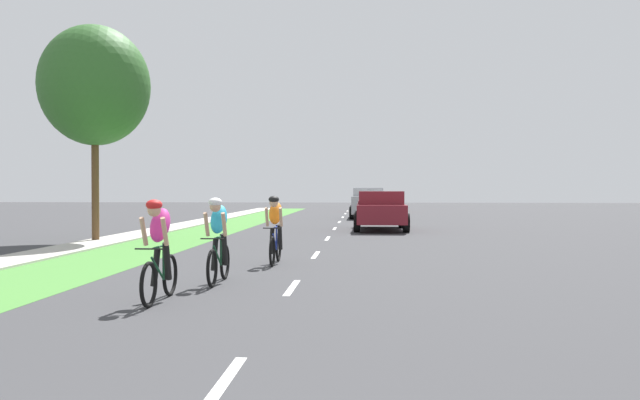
% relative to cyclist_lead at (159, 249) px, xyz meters
% --- Properties ---
extents(ground_plane, '(120.00, 120.00, 0.00)m').
position_rel_cyclist_lead_xyz_m(ground_plane, '(1.88, 11.55, -0.81)').
color(ground_plane, '#38383A').
extents(grass_verge, '(2.65, 70.00, 0.01)m').
position_rel_cyclist_lead_xyz_m(grass_verge, '(-3.24, 11.55, -0.81)').
color(grass_verge, '#478438').
rests_on(grass_verge, ground_plane).
extents(sidewalk_concrete, '(1.48, 70.00, 0.10)m').
position_rel_cyclist_lead_xyz_m(sidewalk_concrete, '(-5.31, 11.55, -0.81)').
color(sidewalk_concrete, '#B2ADA3').
rests_on(sidewalk_concrete, ground_plane).
extents(lane_markings_center, '(0.12, 52.20, 0.01)m').
position_rel_cyclist_lead_xyz_m(lane_markings_center, '(1.88, 15.55, -0.81)').
color(lane_markings_center, white).
rests_on(lane_markings_center, ground_plane).
extents(cyclist_lead, '(0.42, 1.72, 1.58)m').
position_rel_cyclist_lead_xyz_m(cyclist_lead, '(0.00, 0.00, 0.00)').
color(cyclist_lead, black).
rests_on(cyclist_lead, ground_plane).
extents(cyclist_trailing, '(0.42, 1.72, 1.58)m').
position_rel_cyclist_lead_xyz_m(cyclist_trailing, '(0.47, 1.96, 0.00)').
color(cyclist_trailing, black).
rests_on(cyclist_trailing, ground_plane).
extents(cyclist_distant, '(0.42, 1.72, 1.58)m').
position_rel_cyclist_lead_xyz_m(cyclist_distant, '(1.10, 5.05, 0.00)').
color(cyclist_distant, black).
rests_on(cyclist_distant, ground_plane).
extents(pickup_maroon, '(2.22, 5.10, 1.64)m').
position_rel_cyclist_lead_xyz_m(pickup_maroon, '(3.85, 17.48, 0.02)').
color(pickup_maroon, maroon).
rests_on(pickup_maroon, ground_plane).
extents(suv_silver, '(2.15, 4.70, 1.79)m').
position_rel_cyclist_lead_xyz_m(suv_silver, '(3.41, 28.41, 0.14)').
color(suv_silver, '#A5A8AD').
rests_on(suv_silver, ground_plane).
extents(sedan_red, '(1.98, 4.30, 1.52)m').
position_rel_cyclist_lead_xyz_m(sedan_red, '(3.92, 39.76, -0.04)').
color(sedan_red, red).
rests_on(sedan_red, ground_plane).
extents(street_tree_near, '(3.59, 3.59, 7.12)m').
position_rel_cyclist_lead_xyz_m(street_tree_near, '(-5.72, 11.03, 4.32)').
color(street_tree_near, brown).
rests_on(street_tree_near, ground_plane).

